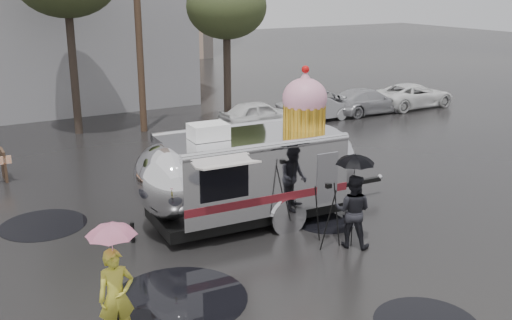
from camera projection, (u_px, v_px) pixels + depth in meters
ground at (258, 283)px, 12.65m from camera, size 120.00×120.00×0.00m
puddles at (200, 278)px, 12.85m from camera, size 8.39×10.55×0.01m
utility_pole at (138, 20)px, 24.14m from camera, size 1.60×0.28×9.00m
tree_right at (226, 8)px, 24.85m from camera, size 3.36×3.36×6.42m
parked_cars at (347, 101)px, 28.03m from camera, size 13.20×1.90×1.50m
airstream_trailer at (253, 168)px, 15.62m from camera, size 7.61×3.00×4.10m
person_left at (116, 297)px, 10.37m from camera, size 0.65×0.45×1.75m
umbrella_pink at (112, 242)px, 10.08m from camera, size 1.06×1.06×2.27m
person_right at (353, 211)px, 14.18m from camera, size 0.93×0.96×1.80m
umbrella_black at (355, 169)px, 13.88m from camera, size 1.12×1.12×2.32m
tripod at (328, 208)px, 14.19m from camera, size 0.59×0.65×1.59m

